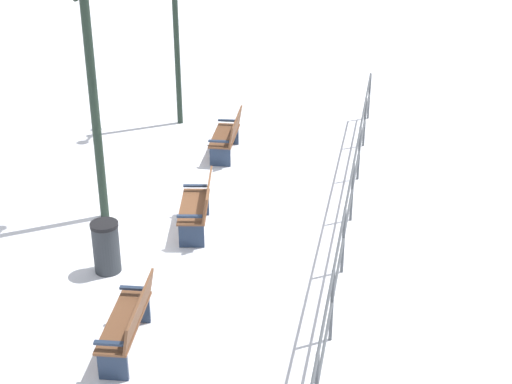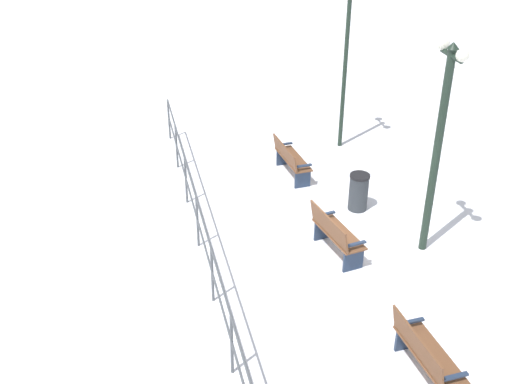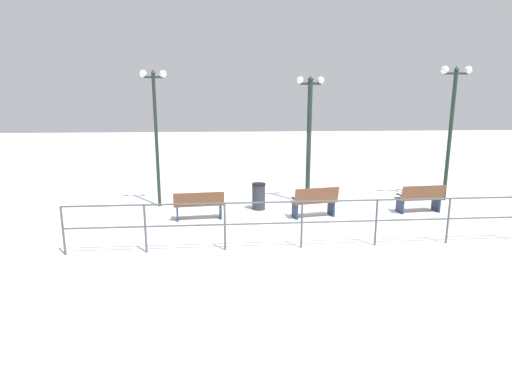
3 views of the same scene
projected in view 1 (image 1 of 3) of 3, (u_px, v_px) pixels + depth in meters
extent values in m
plane|color=white|center=(189.00, 230.00, 13.46)|extent=(80.00, 80.00, 0.00)
cube|color=brown|center=(224.00, 136.00, 16.35)|extent=(0.59, 1.48, 0.04)
cube|color=brown|center=(236.00, 126.00, 16.22)|extent=(0.22, 1.45, 0.44)
cube|color=#23334C|center=(229.00, 135.00, 17.01)|extent=(0.44, 0.08, 0.44)
cube|color=#23334C|center=(220.00, 156.00, 15.89)|extent=(0.44, 0.08, 0.44)
cube|color=#23334C|center=(228.00, 120.00, 16.86)|extent=(0.44, 0.10, 0.04)
cube|color=#23334C|center=(219.00, 141.00, 15.75)|extent=(0.44, 0.10, 0.04)
cube|color=brown|center=(194.00, 207.00, 13.24)|extent=(0.72, 1.46, 0.04)
cube|color=brown|center=(207.00, 194.00, 13.13)|extent=(0.37, 1.39, 0.46)
cube|color=#23334C|center=(197.00, 203.00, 13.88)|extent=(0.43, 0.13, 0.47)
cube|color=#23334C|center=(191.00, 235.00, 12.80)|extent=(0.43, 0.13, 0.47)
cube|color=#23334C|center=(195.00, 186.00, 13.72)|extent=(0.44, 0.15, 0.04)
cube|color=#23334C|center=(189.00, 216.00, 12.65)|extent=(0.44, 0.15, 0.04)
cube|color=brown|center=(124.00, 322.00, 10.19)|extent=(0.57, 1.51, 0.04)
cube|color=brown|center=(139.00, 309.00, 10.08)|extent=(0.24, 1.48, 0.39)
cube|color=#23334C|center=(136.00, 309.00, 10.86)|extent=(0.40, 0.09, 0.45)
cube|color=#23334C|center=(113.00, 365.00, 9.72)|extent=(0.40, 0.09, 0.45)
cube|color=#23334C|center=(133.00, 288.00, 10.71)|extent=(0.40, 0.11, 0.04)
cube|color=#23334C|center=(109.00, 343.00, 9.57)|extent=(0.40, 0.11, 0.04)
cylinder|color=#1E2D23|center=(176.00, 31.00, 17.35)|extent=(0.13, 0.13, 4.51)
cylinder|color=#1E2D23|center=(95.00, 110.00, 13.01)|extent=(0.16, 0.16, 4.16)
cylinder|color=#4C5156|center=(369.00, 96.00, 18.36)|extent=(0.05, 0.05, 1.14)
cylinder|color=#4C5156|center=(365.00, 122.00, 16.76)|extent=(0.05, 0.05, 1.14)
cylinder|color=#4C5156|center=(359.00, 153.00, 15.15)|extent=(0.05, 0.05, 1.14)
cylinder|color=#4C5156|center=(352.00, 192.00, 13.54)|extent=(0.05, 0.05, 1.14)
cylinder|color=#4C5156|center=(343.00, 241.00, 11.93)|extent=(0.05, 0.05, 1.14)
cylinder|color=#4C5156|center=(332.00, 306.00, 10.33)|extent=(0.05, 0.05, 1.14)
cylinder|color=#4C5156|center=(350.00, 185.00, 12.49)|extent=(0.04, 12.73, 0.04)
cylinder|color=#4C5156|center=(348.00, 212.00, 12.71)|extent=(0.04, 12.73, 0.04)
cylinder|color=#2D3338|center=(106.00, 249.00, 12.04)|extent=(0.43, 0.43, 0.81)
cylinder|color=black|center=(104.00, 225.00, 11.86)|extent=(0.45, 0.45, 0.06)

